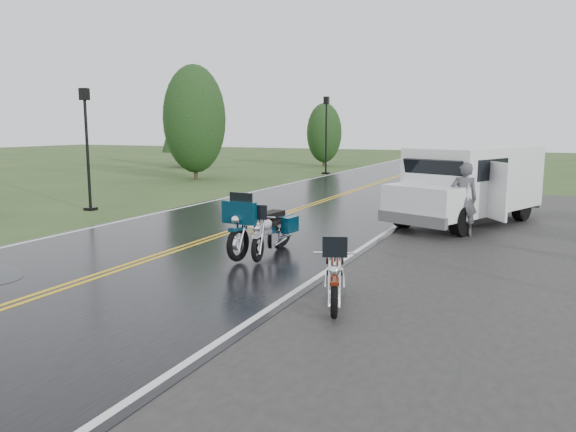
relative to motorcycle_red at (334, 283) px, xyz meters
The scene contains 12 objects.
ground 5.00m from the motorcycle_red, 169.11° to the left, with size 120.00×120.00×0.00m, color #2D471E.
road 11.99m from the motorcycle_red, 114.02° to the left, with size 8.00×100.00×0.04m, color black.
motorcycle_red is the anchor object (origin of this frame).
motorcycle_teal 3.85m from the motorcycle_red, 140.66° to the left, with size 0.88×2.42×1.43m, color #05293B, non-canonical shape.
motorcycle_silver 3.63m from the motorcycle_red, 135.34° to the left, with size 0.72×1.97×1.16m, color #A3A5AB, non-canonical shape.
van_white 8.04m from the motorcycle_red, 95.93° to the left, with size 2.17×5.80×2.28m, color white, non-canonical shape.
person_at_van 7.41m from the motorcycle_red, 83.58° to the left, with size 0.69×0.45×1.90m, color #46464A.
lamp_post_near_left 13.38m from the motorcycle_red, 148.26° to the left, with size 0.35×0.35×4.11m, color black, non-canonical shape.
lamp_post_far_left 25.86m from the motorcycle_red, 110.97° to the left, with size 0.40×0.40×4.61m, color black, non-canonical shape.
tree_left_mid 23.15m from the motorcycle_red, 128.65° to the left, with size 3.31×3.31×5.18m, color #1E3D19, non-canonical shape.
tree_left_far 32.70m from the motorcycle_red, 111.15° to the left, with size 2.49×2.49×3.83m, color #1E3D19, non-canonical shape.
pine_left_far 32.72m from the motorcycle_red, 128.75° to the left, with size 2.89×2.89×6.02m, color #1E3D19, non-canonical shape.
Camera 1 is at (7.51, -8.32, 2.81)m, focal length 35.00 mm.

